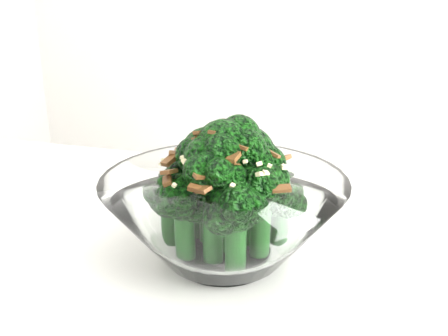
% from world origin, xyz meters
% --- Properties ---
extents(broccoli_dish, '(0.24, 0.24, 0.15)m').
position_xyz_m(broccoli_dish, '(-0.04, 0.11, 0.81)').
color(broccoli_dish, white).
rests_on(broccoli_dish, table).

